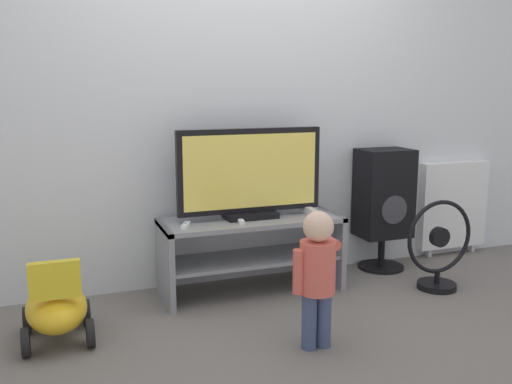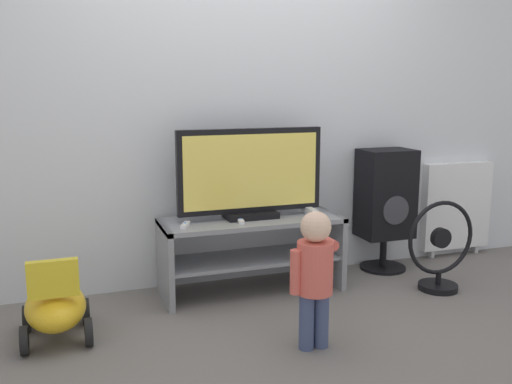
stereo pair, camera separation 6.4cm
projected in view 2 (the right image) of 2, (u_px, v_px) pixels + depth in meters
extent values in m
plane|color=slate|center=(263.00, 302.00, 3.62)|extent=(16.00, 16.00, 0.00)
cube|color=silver|center=(237.00, 93.00, 3.86)|extent=(10.00, 0.06, 2.60)
cube|color=gray|center=(252.00, 220.00, 3.73)|extent=(1.19, 0.45, 0.03)
cube|color=gray|center=(252.00, 258.00, 3.78)|extent=(1.15, 0.41, 0.02)
cube|color=gray|center=(165.00, 264.00, 3.59)|extent=(0.04, 0.45, 0.50)
cube|color=gray|center=(330.00, 247.00, 3.96)|extent=(0.04, 0.45, 0.50)
cube|color=black|center=(250.00, 215.00, 3.75)|extent=(0.34, 0.20, 0.04)
cube|color=black|center=(250.00, 171.00, 3.69)|extent=(0.97, 0.05, 0.55)
cube|color=#F2D859|center=(252.00, 171.00, 3.67)|extent=(0.90, 0.01, 0.48)
cube|color=white|center=(309.00, 211.00, 3.84)|extent=(0.04, 0.20, 0.05)
cube|color=#3F8CE5|center=(315.00, 214.00, 3.75)|extent=(0.03, 0.00, 0.01)
cube|color=white|center=(185.00, 225.00, 3.51)|extent=(0.09, 0.13, 0.02)
cylinder|color=#337FD8|center=(185.00, 223.00, 3.51)|extent=(0.01, 0.01, 0.00)
cube|color=white|center=(240.00, 221.00, 3.62)|extent=(0.05, 0.13, 0.02)
cylinder|color=#337FD8|center=(240.00, 219.00, 3.62)|extent=(0.01, 0.01, 0.00)
cylinder|color=#3F4C72|center=(307.00, 322.00, 2.95)|extent=(0.08, 0.08, 0.30)
cylinder|color=#3F4C72|center=(321.00, 319.00, 2.98)|extent=(0.08, 0.08, 0.30)
cylinder|color=#D1594C|center=(315.00, 268.00, 2.91)|extent=(0.19, 0.19, 0.27)
sphere|color=beige|center=(316.00, 227.00, 2.87)|extent=(0.16, 0.16, 0.16)
cylinder|color=#D1594C|center=(296.00, 272.00, 2.88)|extent=(0.06, 0.06, 0.23)
cylinder|color=#D1594C|center=(325.00, 240.00, 3.03)|extent=(0.06, 0.23, 0.06)
sphere|color=beige|center=(315.00, 235.00, 3.14)|extent=(0.07, 0.07, 0.07)
cube|color=white|center=(312.00, 233.00, 3.18)|extent=(0.03, 0.13, 0.02)
cylinder|color=black|center=(382.00, 267.00, 4.28)|extent=(0.34, 0.34, 0.02)
cylinder|color=black|center=(383.00, 252.00, 4.26)|extent=(0.05, 0.05, 0.25)
cube|color=black|center=(386.00, 193.00, 4.17)|extent=(0.38, 0.28, 0.65)
cylinder|color=#38383D|center=(396.00, 210.00, 4.06)|extent=(0.21, 0.01, 0.21)
cylinder|color=black|center=(438.00, 287.00, 3.84)|extent=(0.26, 0.26, 0.04)
cylinder|color=black|center=(438.00, 278.00, 3.82)|extent=(0.04, 0.04, 0.08)
torus|color=black|center=(441.00, 238.00, 3.77)|extent=(0.50, 0.03, 0.50)
cylinder|color=black|center=(441.00, 238.00, 3.77)|extent=(0.13, 0.05, 0.13)
ellipsoid|color=gold|center=(56.00, 306.00, 3.07)|extent=(0.32, 0.54, 0.22)
cube|color=yellow|center=(53.00, 279.00, 2.89)|extent=(0.25, 0.05, 0.19)
cylinder|color=black|center=(27.00, 319.00, 3.17)|extent=(0.04, 0.15, 0.15)
cylinder|color=black|center=(86.00, 311.00, 3.28)|extent=(0.04, 0.15, 0.15)
cylinder|color=black|center=(24.00, 341.00, 2.90)|extent=(0.04, 0.15, 0.15)
cylinder|color=black|center=(89.00, 332.00, 3.00)|extent=(0.04, 0.15, 0.15)
cube|color=white|center=(456.00, 206.00, 4.55)|extent=(0.61, 0.08, 0.69)
cube|color=silver|center=(431.00, 254.00, 4.55)|extent=(0.03, 0.05, 0.06)
cube|color=silver|center=(475.00, 249.00, 4.69)|extent=(0.03, 0.05, 0.06)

